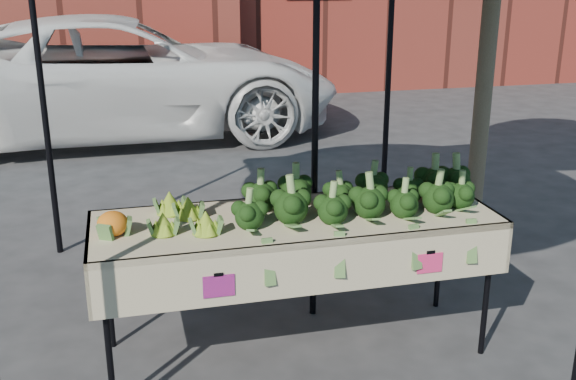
% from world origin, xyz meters
% --- Properties ---
extents(ground, '(90.00, 90.00, 0.00)m').
position_xyz_m(ground, '(0.00, 0.00, 0.00)').
color(ground, '#2B2B2E').
extents(table, '(2.41, 0.82, 0.90)m').
position_xyz_m(table, '(-0.06, -0.07, 0.45)').
color(table, '#BDAB90').
rests_on(table, ground).
extents(canopy, '(3.16, 3.16, 2.74)m').
position_xyz_m(canopy, '(-0.17, 0.44, 1.37)').
color(canopy, black).
rests_on(canopy, ground).
extents(broccoli_heap, '(1.59, 0.56, 0.25)m').
position_xyz_m(broccoli_heap, '(0.33, -0.05, 1.02)').
color(broccoli_heap, black).
rests_on(broccoli_heap, table).
extents(romanesco_cluster, '(0.42, 0.56, 0.19)m').
position_xyz_m(romanesco_cluster, '(-0.72, -0.04, 0.99)').
color(romanesco_cluster, '#A4B82C').
rests_on(romanesco_cluster, table).
extents(cauliflower_pair, '(0.19, 0.19, 0.17)m').
position_xyz_m(cauliflower_pair, '(-1.11, -0.12, 0.98)').
color(cauliflower_pair, orange).
rests_on(cauliflower_pair, table).
extents(street_tree, '(2.04, 2.04, 4.01)m').
position_xyz_m(street_tree, '(1.80, 1.16, 2.01)').
color(street_tree, '#1E4C14').
rests_on(street_tree, ground).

